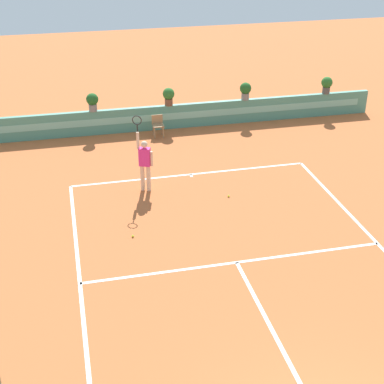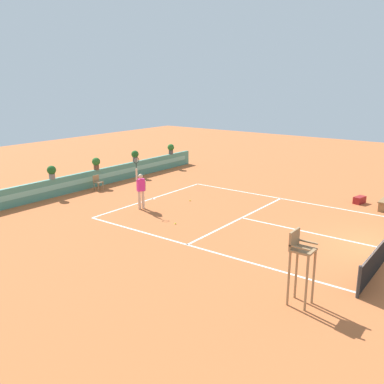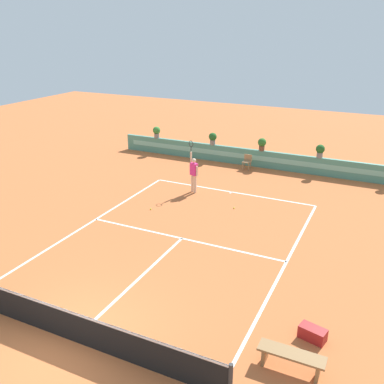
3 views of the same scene
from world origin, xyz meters
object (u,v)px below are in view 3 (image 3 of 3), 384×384
tennis_ball_mid_court (151,209)px  potted_plant_right (320,150)px  ball_kid_chair (247,161)px  gear_bag (313,333)px  bench_courtside (291,357)px  tennis_ball_near_baseline (234,208)px  potted_plant_left (213,138)px  potted_plant_centre (262,143)px  tennis_player (194,172)px  potted_plant_far_left (157,131)px

tennis_ball_mid_court → potted_plant_right: (5.89, 8.11, 1.38)m
ball_kid_chair → potted_plant_right: 4.04m
ball_kid_chair → tennis_ball_mid_court: 7.67m
gear_bag → bench_courtside: bearing=-101.5°
tennis_ball_near_baseline → potted_plant_right: (2.55, 6.39, 1.38)m
ball_kid_chair → tennis_ball_near_baseline: 5.83m
tennis_ball_near_baseline → potted_plant_left: 7.55m
gear_bag → potted_plant_centre: (-5.56, 13.61, 1.23)m
tennis_player → tennis_ball_near_baseline: size_ratio=38.01×
tennis_ball_near_baseline → potted_plant_far_left: 10.07m
ball_kid_chair → potted_plant_far_left: (-6.35, 0.73, 0.93)m
gear_bag → potted_plant_centre: size_ratio=0.97×
tennis_ball_near_baseline → tennis_ball_mid_court: 3.76m
bench_courtside → potted_plant_left: (-8.35, 14.93, 1.04)m
bench_courtside → potted_plant_right: potted_plant_right is taller
bench_courtside → tennis_player: size_ratio=0.62×
bench_courtside → tennis_ball_mid_court: (-7.92, 6.82, -0.34)m
ball_kid_chair → potted_plant_right: (3.86, 0.73, 0.93)m
gear_bag → potted_plant_centre: potted_plant_centre is taller
tennis_ball_near_baseline → potted_plant_right: bearing=68.2°
potted_plant_far_left → tennis_ball_near_baseline: bearing=-39.9°
potted_plant_right → tennis_ball_near_baseline: bearing=-111.8°
tennis_player → potted_plant_right: 7.36m
ball_kid_chair → tennis_player: 4.77m
potted_plant_far_left → gear_bag: bearing=-47.4°
bench_courtside → tennis_ball_near_baseline: bearing=118.2°
gear_bag → tennis_player: (-7.38, 8.30, 0.87)m
potted_plant_centre → tennis_player: bearing=-108.9°
potted_plant_far_left → potted_plant_centre: (6.94, 0.00, 0.00)m
tennis_ball_near_baseline → potted_plant_right: 7.02m
ball_kid_chair → tennis_ball_mid_court: size_ratio=12.50×
tennis_ball_mid_court → potted_plant_centre: (2.63, 8.11, 1.38)m
ball_kid_chair → potted_plant_centre: (0.60, 0.73, 0.93)m
potted_plant_right → potted_plant_left: same height
ball_kid_chair → tennis_ball_near_baseline: size_ratio=12.50×
bench_courtside → potted_plant_right: (-2.03, 14.93, 1.04)m
potted_plant_centre → potted_plant_left: size_ratio=1.00×
tennis_ball_mid_court → potted_plant_left: size_ratio=0.09×
tennis_player → tennis_ball_near_baseline: (2.53, -1.08, -1.02)m
bench_courtside → potted_plant_centre: potted_plant_centre is taller
gear_bag → tennis_ball_near_baseline: 8.70m
tennis_ball_mid_court → potted_plant_centre: 8.64m
ball_kid_chair → potted_plant_left: 2.74m
tennis_ball_mid_court → gear_bag: bearing=-33.9°
potted_plant_far_left → potted_plant_left: bearing=0.0°
gear_bag → potted_plant_left: bearing=122.3°
potted_plant_centre → tennis_ball_near_baseline: bearing=-83.7°
tennis_player → tennis_ball_mid_court: tennis_player is taller
ball_kid_chair → potted_plant_right: potted_plant_right is taller
potted_plant_far_left → potted_plant_left: (3.88, 0.00, 0.00)m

